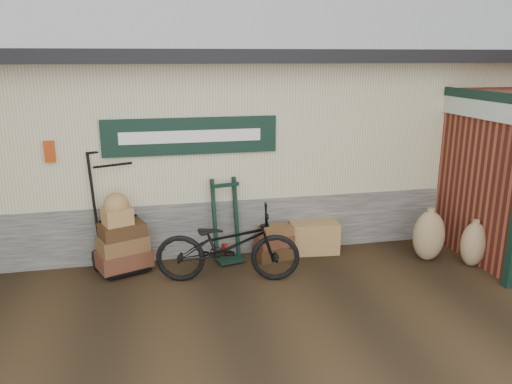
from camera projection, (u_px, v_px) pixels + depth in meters
ground at (223, 282)px, 7.09m from camera, size 80.00×80.00×0.00m
station_building at (199, 139)px, 9.24m from camera, size 14.40×4.10×3.20m
brick_outbuilding at (474, 161)px, 8.84m from camera, size 1.71×4.51×2.62m
porter_trolley at (116, 210)px, 7.36m from camera, size 1.09×0.96×1.81m
green_barrow at (227, 220)px, 7.71m from camera, size 0.54×0.48×1.29m
suitcase_stack at (274, 242)px, 7.87m from camera, size 0.67×0.50×0.54m
wicker_hamper at (313, 236)px, 8.16m from camera, size 0.83×0.58×0.51m
bicycle at (228, 241)px, 7.00m from camera, size 1.08×2.13×1.18m
burlap_sack_left at (429, 236)px, 7.76m from camera, size 0.52×0.44×0.80m
burlap_sack_right at (474, 244)px, 7.56m from camera, size 0.54×0.50×0.69m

